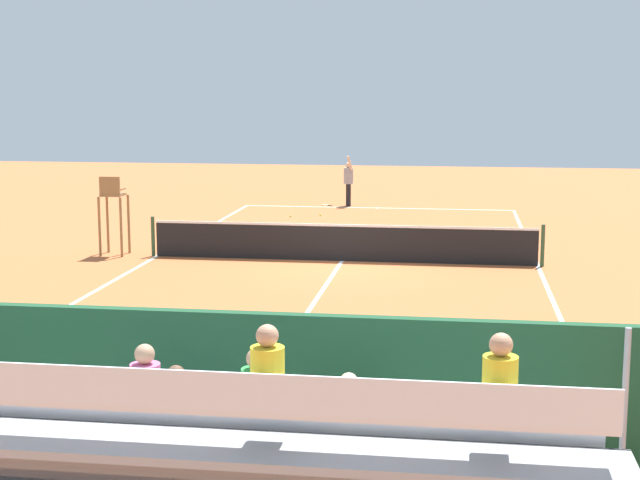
% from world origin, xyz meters
% --- Properties ---
extents(ground_plane, '(60.00, 60.00, 0.00)m').
position_xyz_m(ground_plane, '(0.00, 0.00, 0.00)').
color(ground_plane, '#BC6033').
extents(court_line_markings, '(10.10, 22.20, 0.01)m').
position_xyz_m(court_line_markings, '(0.00, -0.04, 0.00)').
color(court_line_markings, white).
rests_on(court_line_markings, ground).
extents(tennis_net, '(10.30, 0.10, 1.07)m').
position_xyz_m(tennis_net, '(0.00, 0.00, 0.50)').
color(tennis_net, black).
rests_on(tennis_net, ground).
extents(backdrop_wall, '(18.00, 0.16, 2.00)m').
position_xyz_m(backdrop_wall, '(0.00, 14.00, 1.00)').
color(backdrop_wall, '#1E4C2D').
rests_on(backdrop_wall, ground).
extents(bleacher_stand, '(9.06, 2.40, 2.48)m').
position_xyz_m(bleacher_stand, '(0.01, 15.35, 0.96)').
color(bleacher_stand, '#9EA0A5').
rests_on(bleacher_stand, ground).
extents(umpire_chair, '(0.67, 0.67, 2.14)m').
position_xyz_m(umpire_chair, '(6.20, -0.02, 1.31)').
color(umpire_chair, olive).
rests_on(umpire_chair, ground).
extents(courtside_bench, '(1.80, 0.40, 0.93)m').
position_xyz_m(courtside_bench, '(-2.95, 13.27, 0.56)').
color(courtside_bench, '#33383D').
rests_on(courtside_bench, ground).
extents(equipment_bag, '(0.90, 0.36, 0.36)m').
position_xyz_m(equipment_bag, '(-1.40, 13.40, 0.18)').
color(equipment_bag, '#B22D2D').
rests_on(equipment_bag, ground).
extents(tennis_player, '(0.46, 0.56, 1.93)m').
position_xyz_m(tennis_player, '(1.16, -11.43, 1.02)').
color(tennis_player, black).
rests_on(tennis_player, ground).
extents(tennis_racket, '(0.54, 0.49, 0.03)m').
position_xyz_m(tennis_racket, '(2.03, -11.47, 0.01)').
color(tennis_racket, black).
rests_on(tennis_racket, ground).
extents(tennis_ball_near, '(0.07, 0.07, 0.07)m').
position_xyz_m(tennis_ball_near, '(2.80, -8.07, 0.03)').
color(tennis_ball_near, '#CCDB33').
rests_on(tennis_ball_near, ground).
extents(tennis_ball_far, '(0.07, 0.07, 0.07)m').
position_xyz_m(tennis_ball_far, '(1.82, -8.56, 0.03)').
color(tennis_ball_far, '#CCDB33').
rests_on(tennis_ball_far, ground).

